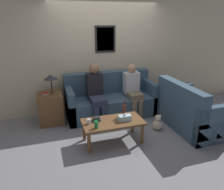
# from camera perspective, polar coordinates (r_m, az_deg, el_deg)

# --- Properties ---
(ground_plane) EXTENTS (16.00, 16.00, 0.00)m
(ground_plane) POSITION_cam_1_polar(r_m,az_deg,el_deg) (4.81, 1.49, -7.29)
(ground_plane) COLOR gray
(wall_back) EXTENTS (9.00, 0.08, 2.60)m
(wall_back) POSITION_cam_1_polar(r_m,az_deg,el_deg) (5.26, -1.85, 10.10)
(wall_back) COLOR beige
(wall_back) RESTS_ON ground_plane
(couch_main) EXTENTS (2.05, 0.84, 0.97)m
(couch_main) POSITION_cam_1_polar(r_m,az_deg,el_deg) (5.11, -0.35, -1.45)
(couch_main) COLOR #385166
(couch_main) RESTS_ON ground_plane
(couch_side) EXTENTS (0.84, 1.45, 0.97)m
(couch_side) POSITION_cam_1_polar(r_m,az_deg,el_deg) (4.75, 19.67, -4.34)
(couch_side) COLOR #385166
(couch_side) RESTS_ON ground_plane
(coffee_table) EXTENTS (1.10, 0.55, 0.42)m
(coffee_table) POSITION_cam_1_polar(r_m,az_deg,el_deg) (3.97, 0.20, -7.56)
(coffee_table) COLOR brown
(coffee_table) RESTS_ON ground_plane
(side_table_with_lamp) EXTENTS (0.51, 0.51, 1.07)m
(side_table_with_lamp) POSITION_cam_1_polar(r_m,az_deg,el_deg) (4.87, -15.72, -3.00)
(side_table_with_lamp) COLOR brown
(side_table_with_lamp) RESTS_ON ground_plane
(wine_bottle) EXTENTS (0.07, 0.07, 0.31)m
(wine_bottle) POSITION_cam_1_polar(r_m,az_deg,el_deg) (4.10, 3.19, -3.98)
(wine_bottle) COLOR #562319
(wine_bottle) RESTS_ON coffee_table
(drinking_glass) EXTENTS (0.07, 0.07, 0.09)m
(drinking_glass) POSITION_cam_1_polar(r_m,az_deg,el_deg) (3.85, -6.09, -6.88)
(drinking_glass) COLOR silver
(drinking_glass) RESTS_ON coffee_table
(book_stack) EXTENTS (0.16, 0.12, 0.07)m
(book_stack) POSITION_cam_1_polar(r_m,az_deg,el_deg) (3.95, -4.13, -6.27)
(book_stack) COLOR navy
(book_stack) RESTS_ON coffee_table
(soda_can) EXTENTS (0.07, 0.07, 0.12)m
(soda_can) POSITION_cam_1_polar(r_m,az_deg,el_deg) (3.70, -4.16, -7.74)
(soda_can) COLOR #197A38
(soda_can) RESTS_ON coffee_table
(tissue_box) EXTENTS (0.23, 0.12, 0.15)m
(tissue_box) POSITION_cam_1_polar(r_m,az_deg,el_deg) (3.95, 3.36, -5.95)
(tissue_box) COLOR silver
(tissue_box) RESTS_ON coffee_table
(person_left) EXTENTS (0.34, 0.65, 1.26)m
(person_left) POSITION_cam_1_polar(r_m,az_deg,el_deg) (4.71, -4.22, 1.16)
(person_left) COLOR #2D334C
(person_left) RESTS_ON ground_plane
(person_right) EXTENTS (0.34, 0.57, 1.18)m
(person_right) POSITION_cam_1_polar(r_m,az_deg,el_deg) (4.99, 5.49, 1.77)
(person_right) COLOR #756651
(person_right) RESTS_ON ground_plane
(teddy_bear) EXTENTS (0.20, 0.20, 0.32)m
(teddy_bear) POSITION_cam_1_polar(r_m,az_deg,el_deg) (4.59, 11.84, -7.20)
(teddy_bear) COLOR beige
(teddy_bear) RESTS_ON ground_plane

